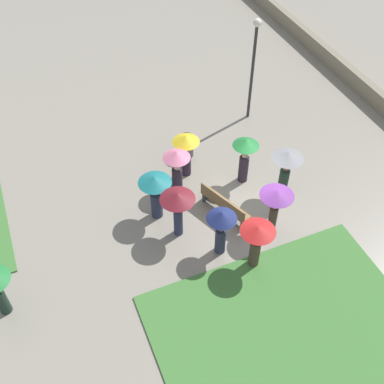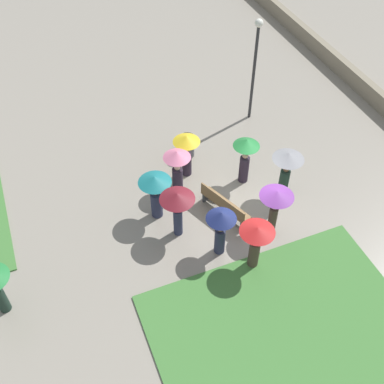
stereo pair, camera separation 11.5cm
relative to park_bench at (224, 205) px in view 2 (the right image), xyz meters
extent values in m
plane|color=gray|center=(-0.16, -0.66, -0.48)|extent=(90.00, 90.00, 0.00)
cube|color=#427A38|center=(-5.19, 0.21, -0.45)|extent=(6.39, 7.40, 0.06)
cube|color=brown|center=(0.03, -0.07, -0.05)|extent=(2.00, 1.13, 0.05)
cube|color=brown|center=(-0.04, 0.10, 0.20)|extent=(1.86, 0.79, 0.45)
cube|color=#383D42|center=(-0.80, -0.40, -0.28)|extent=(0.22, 0.38, 0.40)
cube|color=#383D42|center=(0.85, 0.27, -0.28)|extent=(0.22, 0.38, 0.40)
cylinder|color=#2D2D30|center=(4.59, -3.29, 1.55)|extent=(0.12, 0.12, 4.05)
sphere|color=white|center=(4.59, -3.29, 3.74)|extent=(0.32, 0.32, 0.32)
cylinder|color=#4C4C51|center=(3.31, 0.04, -0.04)|extent=(0.53, 0.53, 0.88)
cylinder|color=black|center=(3.31, 0.04, 0.41)|extent=(0.57, 0.57, 0.03)
cylinder|color=#2D2333|center=(1.71, 1.04, 0.01)|extent=(0.52, 0.52, 0.98)
sphere|color=beige|center=(1.71, 1.04, 0.62)|extent=(0.22, 0.22, 0.22)
cylinder|color=#4C4C4F|center=(1.71, 1.04, 0.90)|extent=(0.02, 0.02, 0.35)
cone|color=pink|center=(1.71, 1.04, 1.20)|extent=(0.96, 0.96, 0.26)
cylinder|color=#282D47|center=(-1.37, 0.78, 0.04)|extent=(0.40, 0.40, 1.03)
sphere|color=#997051|center=(-1.37, 0.78, 0.66)|extent=(0.21, 0.21, 0.21)
cylinder|color=#4C4C4F|center=(-1.37, 0.78, 0.94)|extent=(0.02, 0.02, 0.35)
cone|color=navy|center=(-1.37, 0.78, 1.24)|extent=(0.95, 0.95, 0.27)
cylinder|color=#2D2333|center=(2.36, 0.44, 0.03)|extent=(0.50, 0.50, 1.01)
sphere|color=brown|center=(2.36, 0.44, 0.63)|extent=(0.19, 0.19, 0.19)
cylinder|color=#4C4C4F|center=(2.36, 0.44, 0.90)|extent=(0.02, 0.02, 0.35)
cone|color=gold|center=(2.36, 0.44, 1.20)|extent=(0.98, 0.98, 0.25)
cylinder|color=#1E3328|center=(0.09, -2.33, 0.09)|extent=(0.49, 0.49, 1.14)
sphere|color=brown|center=(0.09, -2.33, 0.78)|extent=(0.22, 0.22, 0.22)
cylinder|color=#4C4C4F|center=(0.09, -2.33, 1.06)|extent=(0.02, 0.02, 0.35)
cone|color=gray|center=(0.09, -2.33, 1.36)|extent=(1.08, 1.08, 0.25)
cylinder|color=#47382D|center=(-1.25, -1.16, 0.07)|extent=(0.32, 0.32, 1.10)
sphere|color=tan|center=(-1.25, -1.16, 0.74)|extent=(0.22, 0.22, 0.22)
cylinder|color=#4C4C4F|center=(-1.25, -1.16, 1.02)|extent=(0.02, 0.02, 0.35)
cone|color=#703389|center=(-1.25, -1.16, 1.30)|extent=(1.10, 1.10, 0.21)
cylinder|color=#282D47|center=(-0.18, 1.74, 0.07)|extent=(0.33, 0.33, 1.10)
sphere|color=tan|center=(-0.18, 1.74, 0.72)|extent=(0.20, 0.20, 0.20)
cylinder|color=#4C4C4F|center=(-0.18, 1.74, 1.00)|extent=(0.02, 0.02, 0.35)
cone|color=maroon|center=(-0.18, 1.74, 1.29)|extent=(1.13, 1.13, 0.24)
cylinder|color=#47382D|center=(-2.26, 0.04, 0.07)|extent=(0.43, 0.43, 1.10)
sphere|color=#997051|center=(-2.26, 0.04, 0.72)|extent=(0.20, 0.20, 0.20)
cylinder|color=#4C4C4F|center=(-2.26, 0.04, 0.99)|extent=(0.02, 0.02, 0.35)
cone|color=red|center=(-2.26, 0.04, 1.26)|extent=(1.07, 1.07, 0.18)
cylinder|color=#282D47|center=(0.84, 2.13, 0.04)|extent=(0.55, 0.55, 1.03)
sphere|color=beige|center=(0.84, 2.13, 0.66)|extent=(0.20, 0.20, 0.20)
cylinder|color=#4C4C4F|center=(0.84, 2.13, 0.93)|extent=(0.02, 0.02, 0.35)
cone|color=#197075|center=(0.84, 2.13, 1.23)|extent=(1.10, 1.10, 0.24)
cylinder|color=#2D2333|center=(1.26, -1.36, 0.07)|extent=(0.39, 0.39, 1.10)
sphere|color=tan|center=(1.26, -1.36, 0.73)|extent=(0.21, 0.21, 0.21)
cylinder|color=#4C4C4F|center=(1.26, -1.36, 1.01)|extent=(0.02, 0.02, 0.35)
cone|color=#237A38|center=(1.26, -1.36, 1.32)|extent=(0.94, 0.94, 0.28)
cylinder|color=#1E3328|center=(-0.96, 7.45, 0.02)|extent=(0.44, 0.44, 1.00)
camera|label=1|loc=(-9.69, 5.20, 12.09)|focal=45.00mm
camera|label=2|loc=(-9.73, 5.10, 12.09)|focal=45.00mm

